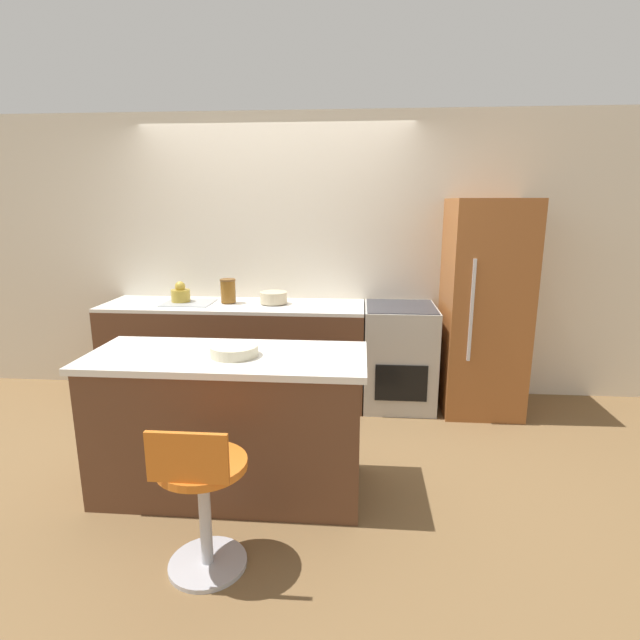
# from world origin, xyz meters

# --- Properties ---
(ground_plane) EXTENTS (14.00, 14.00, 0.00)m
(ground_plane) POSITION_xyz_m (0.00, 0.00, 0.00)
(ground_plane) COLOR brown
(wall_back) EXTENTS (8.00, 0.06, 2.60)m
(wall_back) POSITION_xyz_m (0.00, 0.71, 1.30)
(wall_back) COLOR silver
(wall_back) RESTS_ON ground_plane
(back_counter) EXTENTS (2.36, 0.66, 0.91)m
(back_counter) POSITION_xyz_m (-0.35, 0.35, 0.45)
(back_counter) COLOR brown
(back_counter) RESTS_ON ground_plane
(kitchen_island) EXTENTS (1.70, 0.70, 0.91)m
(kitchen_island) POSITION_xyz_m (-0.01, -1.16, 0.46)
(kitchen_island) COLOR brown
(kitchen_island) RESTS_ON ground_plane
(oven_range) EXTENTS (0.63, 0.67, 0.91)m
(oven_range) POSITION_xyz_m (1.15, 0.35, 0.46)
(oven_range) COLOR #B7B2A8
(oven_range) RESTS_ON ground_plane
(refrigerator) EXTENTS (0.66, 0.73, 1.84)m
(refrigerator) POSITION_xyz_m (1.86, 0.32, 0.92)
(refrigerator) COLOR #995628
(refrigerator) RESTS_ON ground_plane
(stool_chair) EXTENTS (0.44, 0.44, 0.83)m
(stool_chair) POSITION_xyz_m (0.04, -1.89, 0.42)
(stool_chair) COLOR #B7B7BC
(stool_chair) RESTS_ON ground_plane
(kettle) EXTENTS (0.17, 0.17, 0.19)m
(kettle) POSITION_xyz_m (-0.85, 0.38, 0.99)
(kettle) COLOR #B29333
(kettle) RESTS_ON back_counter
(mixing_bowl) EXTENTS (0.24, 0.24, 0.10)m
(mixing_bowl) POSITION_xyz_m (0.01, 0.38, 0.97)
(mixing_bowl) COLOR #C1B28E
(mixing_bowl) RESTS_ON back_counter
(canister_jar) EXTENTS (0.14, 0.14, 0.21)m
(canister_jar) POSITION_xyz_m (-0.41, 0.38, 1.02)
(canister_jar) COLOR brown
(canister_jar) RESTS_ON back_counter
(fruit_bowl) EXTENTS (0.29, 0.29, 0.06)m
(fruit_bowl) POSITION_xyz_m (0.04, -1.18, 0.94)
(fruit_bowl) COLOR beige
(fruit_bowl) RESTS_ON kitchen_island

